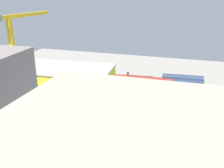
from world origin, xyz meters
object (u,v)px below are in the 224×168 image
at_px(parked_car_6, 47,97).
at_px(box_truck_2, 103,108).
at_px(construction_building, 64,99).
at_px(box_truck_0, 92,109).
at_px(parked_car_2, 119,107).
at_px(parked_car_4, 81,102).
at_px(platform_canopy_far, 118,76).
at_px(parked_car_1, 141,110).
at_px(locomotive, 140,80).
at_px(street_tree_3, 173,95).
at_px(parked_car_7, 29,94).
at_px(box_truck_1, 89,106).
at_px(parked_car_3, 101,105).
at_px(freight_coach_far, 67,74).
at_px(platform_canopy_near, 116,81).
at_px(passenger_coach, 182,81).
at_px(street_tree_0, 47,81).
at_px(street_tree_1, 36,79).
at_px(traffic_light, 89,87).
at_px(street_tree_2, 139,91).
at_px(parked_car_5, 64,99).
at_px(tower_crane, 18,58).
at_px(parked_car_0, 162,112).

bearing_deg(parked_car_6, box_truck_2, 170.14).
relative_size(construction_building, box_truck_0, 3.08).
distance_m(parked_car_2, parked_car_4, 15.69).
relative_size(platform_canopy_far, parked_car_1, 12.67).
bearing_deg(platform_canopy_far, box_truck_2, 95.61).
height_order(locomotive, parked_car_4, locomotive).
bearing_deg(street_tree_3, parked_car_6, 9.77).
height_order(parked_car_2, parked_car_6, parked_car_2).
distance_m(platform_canopy_far, box_truck_0, 32.59).
bearing_deg(construction_building, locomotive, -111.24).
relative_size(parked_car_7, box_truck_1, 0.50).
height_order(platform_canopy_far, parked_car_3, platform_canopy_far).
bearing_deg(freight_coach_far, platform_canopy_near, 168.53).
bearing_deg(platform_canopy_near, passenger_coach, -157.99).
relative_size(parked_car_1, street_tree_0, 0.60).
height_order(construction_building, street_tree_1, construction_building).
height_order(parked_car_6, traffic_light, traffic_light).
relative_size(locomotive, street_tree_2, 1.90).
relative_size(parked_car_2, parked_car_6, 1.02).
height_order(platform_canopy_far, parked_car_5, platform_canopy_far).
bearing_deg(street_tree_2, locomotive, -79.22).
bearing_deg(parked_car_5, box_truck_0, 156.59).
xyz_separation_m(platform_canopy_near, tower_crane, (24.83, 33.65, 17.33)).
xyz_separation_m(parked_car_7, tower_crane, (-8.60, 14.69, 20.51)).
height_order(parked_car_0, street_tree_0, street_tree_0).
xyz_separation_m(parked_car_0, traffic_light, (32.08, -7.45, 3.63)).
bearing_deg(parked_car_0, parked_car_5, -0.19).
relative_size(freight_coach_far, parked_car_5, 4.18).
relative_size(parked_car_6, tower_crane, 0.13).
bearing_deg(passenger_coach, platform_canopy_far, 8.77).
bearing_deg(platform_canopy_near, parked_car_0, 141.21).
height_order(parked_car_6, street_tree_2, street_tree_2).
bearing_deg(box_truck_2, parked_car_3, -61.71).
bearing_deg(box_truck_0, parked_car_6, -14.85).
xyz_separation_m(platform_canopy_far, tower_crane, (24.03, 40.79, 17.20)).
xyz_separation_m(parked_car_5, street_tree_3, (-43.06, -8.46, 3.84)).
xyz_separation_m(parked_car_0, parked_car_1, (7.55, 0.68, 0.01)).
xyz_separation_m(parked_car_7, traffic_light, (-24.94, -7.45, 3.63)).
height_order(locomotive, parked_car_5, locomotive).
height_order(platform_canopy_near, street_tree_0, street_tree_0).
bearing_deg(parked_car_2, passenger_coach, -125.49).
bearing_deg(locomotive, traffic_light, 53.04).
xyz_separation_m(passenger_coach, box_truck_1, (32.72, 35.08, -1.72)).
height_order(parked_car_2, box_truck_2, box_truck_2).
relative_size(platform_canopy_near, traffic_light, 7.31).
distance_m(platform_canopy_near, parked_car_3, 19.55).
relative_size(parked_car_5, street_tree_3, 0.67).
distance_m(parked_car_3, tower_crane, 35.10).
bearing_deg(platform_canopy_near, parked_car_1, 129.24).
bearing_deg(box_truck_1, parked_car_4, -37.77).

